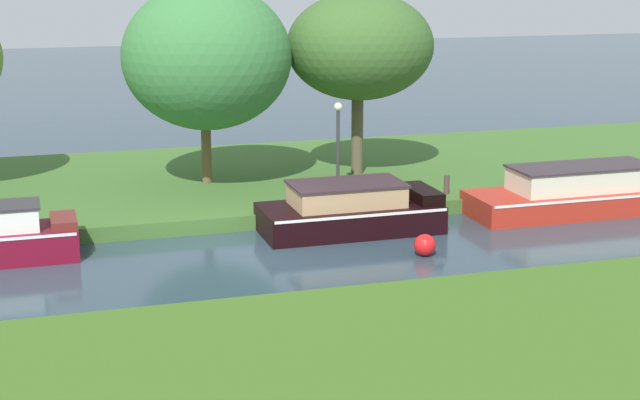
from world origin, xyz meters
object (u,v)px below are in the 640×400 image
(willow_tree_centre, at_px, (207,57))
(channel_buoy, at_px, (425,245))
(willow_tree_right, at_px, (360,47))
(red_cruiser, at_px, (581,193))
(black_barge, at_px, (351,210))
(lamp_post, at_px, (338,135))
(mooring_post_near, at_px, (447,185))

(willow_tree_centre, xyz_separation_m, channel_buoy, (3.85, -7.01, -3.92))
(willow_tree_right, bearing_deg, red_cruiser, -43.93)
(red_cruiser, bearing_deg, willow_tree_right, 136.07)
(black_barge, xyz_separation_m, willow_tree_centre, (-2.86, 4.47, 3.63))
(black_barge, xyz_separation_m, red_cruiser, (6.78, 0.00, -0.00))
(lamp_post, distance_m, mooring_post_near, 3.40)
(willow_tree_centre, bearing_deg, lamp_post, -25.28)
(black_barge, relative_size, channel_buoy, 8.79)
(red_cruiser, bearing_deg, lamp_post, 155.36)
(lamp_post, distance_m, channel_buoy, 5.70)
(black_barge, relative_size, willow_tree_centre, 0.79)
(black_barge, distance_m, willow_tree_right, 6.34)
(black_barge, height_order, lamp_post, lamp_post)
(red_cruiser, relative_size, lamp_post, 2.48)
(willow_tree_right, bearing_deg, black_barge, -111.43)
(black_barge, bearing_deg, lamp_post, 78.98)
(willow_tree_centre, bearing_deg, channel_buoy, -61.22)
(lamp_post, bearing_deg, black_barge, -101.02)
(black_barge, distance_m, mooring_post_near, 3.74)
(black_barge, bearing_deg, willow_tree_right, 68.57)
(red_cruiser, distance_m, willow_tree_centre, 11.23)
(lamp_post, xyz_separation_m, channel_buoy, (0.44, -5.40, -1.78))
(willow_tree_centre, xyz_separation_m, willow_tree_right, (4.72, 0.27, 0.15))
(mooring_post_near, bearing_deg, willow_tree_right, 115.81)
(channel_buoy, bearing_deg, willow_tree_right, 83.21)
(lamp_post, bearing_deg, willow_tree_right, 55.32)
(red_cruiser, distance_m, willow_tree_right, 7.81)
(willow_tree_centre, distance_m, willow_tree_right, 4.73)
(black_barge, xyz_separation_m, channel_buoy, (0.99, -2.55, -0.30))
(red_cruiser, xyz_separation_m, willow_tree_right, (-4.92, 4.74, 3.78))
(black_barge, distance_m, lamp_post, 3.26)
(channel_buoy, bearing_deg, mooring_post_near, 59.74)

